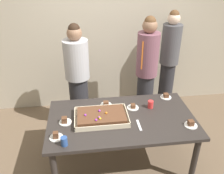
% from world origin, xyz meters
% --- Properties ---
extents(ground_plane, '(12.00, 12.00, 0.00)m').
position_xyz_m(ground_plane, '(0.00, 0.00, 0.00)').
color(ground_plane, brown).
extents(interior_back_panel, '(8.00, 0.12, 3.00)m').
position_xyz_m(interior_back_panel, '(0.00, 1.60, 1.50)').
color(interior_back_panel, '#B2A893').
rests_on(interior_back_panel, ground_plane).
extents(party_table, '(1.76, 0.99, 0.72)m').
position_xyz_m(party_table, '(0.00, 0.00, 0.65)').
color(party_table, '#2D2826').
rests_on(party_table, ground_plane).
extents(sheet_cake, '(0.64, 0.43, 0.10)m').
position_xyz_m(sheet_cake, '(-0.24, 0.01, 0.76)').
color(sheet_cake, beige).
rests_on(sheet_cake, party_table).
extents(plated_slice_near_left, '(0.15, 0.15, 0.06)m').
position_xyz_m(plated_slice_near_left, '(0.18, 0.19, 0.74)').
color(plated_slice_near_left, white).
rests_on(plated_slice_near_left, party_table).
extents(plated_slice_near_right, '(0.15, 0.15, 0.07)m').
position_xyz_m(plated_slice_near_right, '(0.76, -0.25, 0.75)').
color(plated_slice_near_right, white).
rests_on(plated_slice_near_right, party_table).
extents(plated_slice_far_left, '(0.15, 0.15, 0.06)m').
position_xyz_m(plated_slice_far_left, '(0.68, 0.39, 0.74)').
color(plated_slice_far_left, white).
rests_on(plated_slice_far_left, party_table).
extents(plated_slice_far_right, '(0.15, 0.15, 0.08)m').
position_xyz_m(plated_slice_far_right, '(-0.67, -0.01, 0.75)').
color(plated_slice_far_right, white).
rests_on(plated_slice_far_right, party_table).
extents(plated_slice_center_front, '(0.15, 0.15, 0.06)m').
position_xyz_m(plated_slice_center_front, '(-0.16, 0.30, 0.74)').
color(plated_slice_center_front, white).
rests_on(plated_slice_center_front, party_table).
extents(plated_slice_center_back, '(0.15, 0.15, 0.08)m').
position_xyz_m(plated_slice_center_back, '(-0.76, -0.27, 0.75)').
color(plated_slice_center_back, white).
rests_on(plated_slice_center_back, party_table).
extents(drink_cup_nearest, '(0.07, 0.07, 0.10)m').
position_xyz_m(drink_cup_nearest, '(-0.66, -0.39, 0.77)').
color(drink_cup_nearest, '#2D5199').
rests_on(drink_cup_nearest, party_table).
extents(drink_cup_middle, '(0.07, 0.07, 0.10)m').
position_xyz_m(drink_cup_middle, '(0.40, 0.17, 0.77)').
color(drink_cup_middle, red).
rests_on(drink_cup_middle, party_table).
extents(cake_server_utensil, '(0.03, 0.20, 0.01)m').
position_xyz_m(cake_server_utensil, '(0.17, -0.17, 0.73)').
color(cake_server_utensil, silver).
rests_on(cake_server_utensil, party_table).
extents(person_serving_front, '(0.31, 0.31, 1.74)m').
position_xyz_m(person_serving_front, '(0.99, 1.22, 0.91)').
color(person_serving_front, '#28282D').
rests_on(person_serving_front, ground_plane).
extents(person_green_shirt_behind, '(0.32, 0.32, 1.73)m').
position_xyz_m(person_green_shirt_behind, '(0.52, 0.89, 0.91)').
color(person_green_shirt_behind, '#28282D').
rests_on(person_green_shirt_behind, ground_plane).
extents(person_striped_tie_right, '(0.35, 0.35, 1.67)m').
position_xyz_m(person_striped_tie_right, '(-0.51, 0.85, 0.86)').
color(person_striped_tie_right, '#28282D').
rests_on(person_striped_tie_right, ground_plane).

